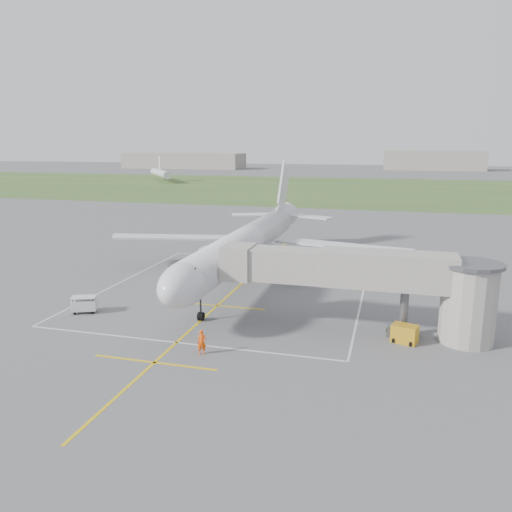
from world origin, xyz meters
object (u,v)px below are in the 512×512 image
(airliner, at_px, (247,243))
(baggage_cart, at_px, (84,304))
(ramp_worker_nose, at_px, (202,342))
(ramp_worker_wing, at_px, (225,268))
(jet_bridge, at_px, (378,280))
(gpu_unit, at_px, (405,334))

(airliner, xyz_separation_m, baggage_cart, (-11.72, -16.16, -3.57))
(ramp_worker_nose, xyz_separation_m, ramp_worker_wing, (-5.91, 23.03, -0.02))
(ramp_worker_nose, bearing_deg, airliner, 81.02)
(airliner, distance_m, ramp_worker_wing, 4.63)
(jet_bridge, relative_size, baggage_cart, 8.80)
(gpu_unit, bearing_deg, jet_bridge, 165.57)
(gpu_unit, relative_size, ramp_worker_wing, 1.21)
(baggage_cart, bearing_deg, ramp_worker_nose, -45.04)
(gpu_unit, distance_m, ramp_worker_nose, 16.62)
(ramp_worker_nose, bearing_deg, gpu_unit, 7.07)
(ramp_worker_nose, height_order, ramp_worker_wing, ramp_worker_nose)
(airliner, distance_m, jet_bridge, 21.22)
(airliner, distance_m, baggage_cart, 20.28)
(ramp_worker_wing, bearing_deg, jet_bridge, 162.22)
(baggage_cart, height_order, ramp_worker_wing, ramp_worker_wing)
(airliner, height_order, gpu_unit, airliner)
(airliner, relative_size, ramp_worker_nose, 23.88)
(gpu_unit, xyz_separation_m, baggage_cart, (-29.86, -0.40, 0.08))
(ramp_worker_nose, bearing_deg, ramp_worker_wing, 88.06)
(jet_bridge, distance_m, baggage_cart, 27.79)
(jet_bridge, height_order, baggage_cart, jet_bridge)
(airliner, distance_m, ramp_worker_nose, 22.80)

